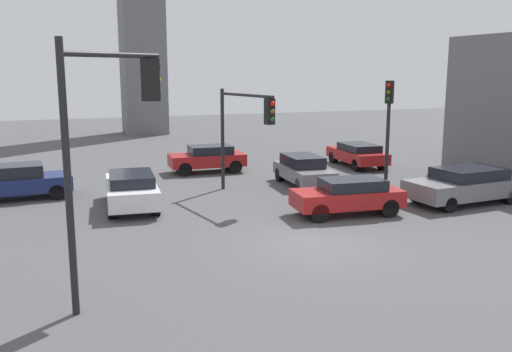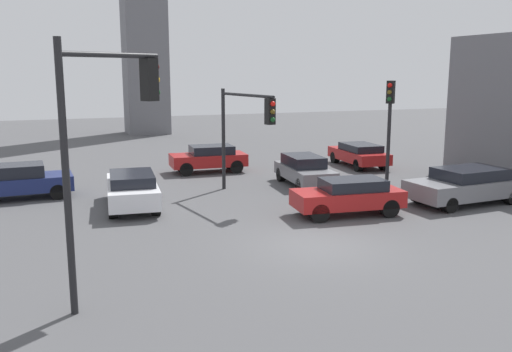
{
  "view_description": "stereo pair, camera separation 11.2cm",
  "coord_description": "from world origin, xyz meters",
  "px_view_note": "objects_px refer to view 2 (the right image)",
  "views": [
    {
      "loc": [
        -7.6,
        -14.51,
        5.26
      ],
      "look_at": [
        -1.03,
        2.46,
        1.8
      ],
      "focal_mm": 38.85,
      "sensor_mm": 36.0,
      "label": 1
    },
    {
      "loc": [
        -7.5,
        -14.55,
        5.26
      ],
      "look_at": [
        -1.03,
        2.46,
        1.8
      ],
      "focal_mm": 38.85,
      "sensor_mm": 36.0,
      "label": 2
    }
  ],
  "objects_px": {
    "traffic_light_0": "(108,123)",
    "car_6": "(132,189)",
    "car_3": "(349,196)",
    "traffic_light_2": "(390,114)",
    "car_4": "(359,154)",
    "traffic_light_1": "(246,120)",
    "car_0": "(19,181)",
    "car_2": "(209,158)",
    "car_5": "(466,185)",
    "car_1": "(304,170)"
  },
  "relations": [
    {
      "from": "traffic_light_2",
      "to": "car_3",
      "type": "bearing_deg",
      "value": -0.55
    },
    {
      "from": "traffic_light_0",
      "to": "car_3",
      "type": "relative_size",
      "value": 1.43
    },
    {
      "from": "car_0",
      "to": "car_2",
      "type": "bearing_deg",
      "value": 16.69
    },
    {
      "from": "traffic_light_0",
      "to": "car_5",
      "type": "bearing_deg",
      "value": -12.8
    },
    {
      "from": "traffic_light_1",
      "to": "traffic_light_2",
      "type": "xyz_separation_m",
      "value": [
        6.56,
        -0.56,
        0.11
      ]
    },
    {
      "from": "car_0",
      "to": "car_5",
      "type": "bearing_deg",
      "value": -25.63
    },
    {
      "from": "car_4",
      "to": "traffic_light_2",
      "type": "bearing_deg",
      "value": 164.33
    },
    {
      "from": "car_4",
      "to": "car_6",
      "type": "distance_m",
      "value": 14.22
    },
    {
      "from": "car_2",
      "to": "car_4",
      "type": "xyz_separation_m",
      "value": [
        8.33,
        -1.25,
        -0.06
      ]
    },
    {
      "from": "car_4",
      "to": "car_2",
      "type": "bearing_deg",
      "value": 84.97
    },
    {
      "from": "car_1",
      "to": "car_2",
      "type": "height_order",
      "value": "car_2"
    },
    {
      "from": "car_0",
      "to": "car_5",
      "type": "relative_size",
      "value": 0.87
    },
    {
      "from": "traffic_light_0",
      "to": "car_6",
      "type": "bearing_deg",
      "value": 48.22
    },
    {
      "from": "car_0",
      "to": "car_4",
      "type": "height_order",
      "value": "car_0"
    },
    {
      "from": "car_3",
      "to": "car_5",
      "type": "distance_m",
      "value": 5.36
    },
    {
      "from": "traffic_light_2",
      "to": "car_4",
      "type": "distance_m",
      "value": 6.56
    },
    {
      "from": "car_2",
      "to": "car_0",
      "type": "bearing_deg",
      "value": 21.99
    },
    {
      "from": "car_5",
      "to": "car_6",
      "type": "relative_size",
      "value": 1.03
    },
    {
      "from": "car_2",
      "to": "car_3",
      "type": "height_order",
      "value": "car_2"
    },
    {
      "from": "car_6",
      "to": "traffic_light_2",
      "type": "bearing_deg",
      "value": -87.11
    },
    {
      "from": "car_1",
      "to": "car_5",
      "type": "distance_m",
      "value": 7.12
    },
    {
      "from": "traffic_light_2",
      "to": "car_1",
      "type": "distance_m",
      "value": 4.58
    },
    {
      "from": "car_3",
      "to": "car_6",
      "type": "relative_size",
      "value": 0.89
    },
    {
      "from": "traffic_light_0",
      "to": "car_0",
      "type": "bearing_deg",
      "value": 70.97
    },
    {
      "from": "traffic_light_0",
      "to": "car_6",
      "type": "height_order",
      "value": "traffic_light_0"
    },
    {
      "from": "traffic_light_0",
      "to": "traffic_light_1",
      "type": "xyz_separation_m",
      "value": [
        6.45,
        8.77,
        -0.84
      ]
    },
    {
      "from": "car_0",
      "to": "car_1",
      "type": "bearing_deg",
      "value": -10.73
    },
    {
      "from": "car_3",
      "to": "traffic_light_2",
      "type": "bearing_deg",
      "value": -132.96
    },
    {
      "from": "traffic_light_2",
      "to": "car_2",
      "type": "bearing_deg",
      "value": -88.88
    },
    {
      "from": "traffic_light_1",
      "to": "car_1",
      "type": "bearing_deg",
      "value": 102.48
    },
    {
      "from": "car_0",
      "to": "car_2",
      "type": "xyz_separation_m",
      "value": [
        9.14,
        3.12,
        -0.0
      ]
    },
    {
      "from": "car_3",
      "to": "car_5",
      "type": "relative_size",
      "value": 0.86
    },
    {
      "from": "car_0",
      "to": "car_4",
      "type": "bearing_deg",
      "value": 3.95
    },
    {
      "from": "traffic_light_1",
      "to": "car_1",
      "type": "relative_size",
      "value": 1.07
    },
    {
      "from": "traffic_light_2",
      "to": "car_5",
      "type": "distance_m",
      "value": 4.62
    },
    {
      "from": "car_0",
      "to": "car_6",
      "type": "relative_size",
      "value": 0.9
    },
    {
      "from": "car_3",
      "to": "car_5",
      "type": "xyz_separation_m",
      "value": [
        5.36,
        -0.06,
        0.02
      ]
    },
    {
      "from": "car_1",
      "to": "car_5",
      "type": "bearing_deg",
      "value": 44.75
    },
    {
      "from": "traffic_light_0",
      "to": "car_3",
      "type": "height_order",
      "value": "traffic_light_0"
    },
    {
      "from": "car_2",
      "to": "car_6",
      "type": "distance_m",
      "value": 8.04
    },
    {
      "from": "car_0",
      "to": "traffic_light_1",
      "type": "bearing_deg",
      "value": -21.93
    },
    {
      "from": "traffic_light_1",
      "to": "car_3",
      "type": "distance_m",
      "value": 5.42
    },
    {
      "from": "traffic_light_0",
      "to": "car_3",
      "type": "distance_m",
      "value": 10.72
    },
    {
      "from": "car_1",
      "to": "car_2",
      "type": "relative_size",
      "value": 1.05
    },
    {
      "from": "traffic_light_0",
      "to": "car_4",
      "type": "relative_size",
      "value": 1.36
    },
    {
      "from": "car_4",
      "to": "car_6",
      "type": "xyz_separation_m",
      "value": [
        -13.27,
        -5.09,
        0.04
      ]
    },
    {
      "from": "traffic_light_0",
      "to": "car_0",
      "type": "height_order",
      "value": "traffic_light_0"
    },
    {
      "from": "car_6",
      "to": "traffic_light_0",
      "type": "bearing_deg",
      "value": 174.72
    },
    {
      "from": "car_0",
      "to": "car_2",
      "type": "relative_size",
      "value": 1.05
    },
    {
      "from": "car_3",
      "to": "car_6",
      "type": "height_order",
      "value": "car_6"
    }
  ]
}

